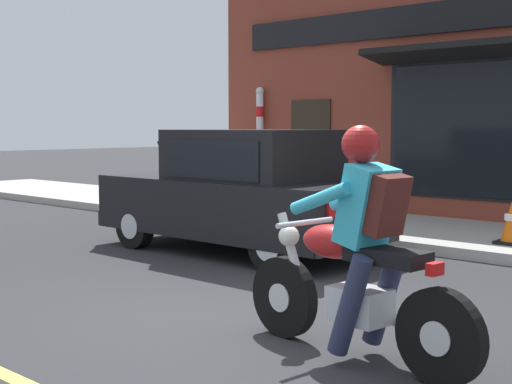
{
  "coord_description": "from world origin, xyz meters",
  "views": [
    {
      "loc": [
        -4.05,
        -4.06,
        1.61
      ],
      "look_at": [
        1.27,
        0.73,
        0.95
      ],
      "focal_mm": 50.0,
      "sensor_mm": 36.0,
      "label": 1
    }
  ],
  "objects": [
    {
      "name": "storefront_building",
      "position": [
        6.77,
        1.42,
        2.11
      ],
      "size": [
        1.25,
        9.55,
        4.2
      ],
      "color": "brown",
      "rests_on": "ground"
    },
    {
      "name": "motorcycle_with_rider",
      "position": [
        -0.01,
        -1.36,
        0.68
      ],
      "size": [
        0.62,
        2.02,
        1.62
      ],
      "color": "black",
      "rests_on": "ground"
    },
    {
      "name": "ground_plane",
      "position": [
        0.0,
        0.0,
        0.0
      ],
      "size": [
        80.0,
        80.0,
        0.0
      ],
      "primitive_type": "plane",
      "color": "#2B2B2D"
    },
    {
      "name": "trash_bin",
      "position": [
        5.76,
        5.52,
        0.64
      ],
      "size": [
        0.56,
        0.56,
        0.98
      ],
      "color": "#2D2D33",
      "rests_on": "sidewalk_curb"
    },
    {
      "name": "car_hatchback",
      "position": [
        2.54,
        2.12,
        0.77
      ],
      "size": [
        1.65,
        3.79,
        1.57
      ],
      "color": "black",
      "rests_on": "ground"
    },
    {
      "name": "sidewalk_curb",
      "position": [
        5.24,
        3.0,
        0.07
      ],
      "size": [
        2.6,
        22.0,
        0.14
      ],
      "primitive_type": "cube",
      "color": "#ADAAA3",
      "rests_on": "ground"
    }
  ]
}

